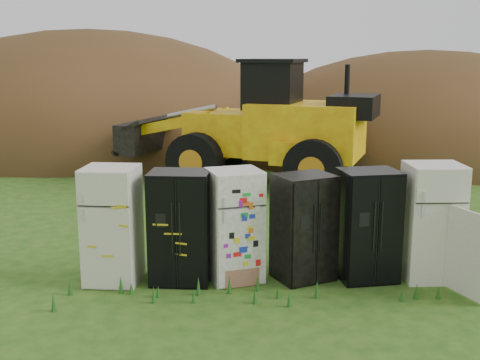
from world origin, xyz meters
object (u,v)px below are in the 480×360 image
(fridge_leftmost, at_px, (112,225))
(fridge_open_door, at_px, (432,222))
(wheel_loader, at_px, (243,122))
(fridge_sticker, at_px, (235,225))
(fridge_black_side, at_px, (180,227))
(fridge_dark_mid, at_px, (304,227))
(fridge_black_right, at_px, (368,225))

(fridge_leftmost, relative_size, fridge_open_door, 0.99)
(fridge_open_door, xyz_separation_m, wheel_loader, (-2.77, 7.42, 0.77))
(fridge_sticker, height_order, fridge_open_door, fridge_open_door)
(fridge_leftmost, bearing_deg, fridge_sticker, 7.70)
(fridge_black_side, bearing_deg, wheel_loader, 86.01)
(fridge_black_side, height_order, fridge_dark_mid, fridge_black_side)
(fridge_black_right, xyz_separation_m, fridge_open_door, (1.01, -0.01, 0.05))
(fridge_black_side, height_order, wheel_loader, wheel_loader)
(fridge_black_side, relative_size, wheel_loader, 0.25)
(fridge_black_side, bearing_deg, fridge_black_right, 5.67)
(fridge_leftmost, bearing_deg, fridge_open_door, 6.39)
(fridge_sticker, height_order, fridge_black_right, fridge_sticker)
(wheel_loader, bearing_deg, fridge_dark_mid, -62.94)
(fridge_sticker, xyz_separation_m, fridge_black_right, (2.09, -0.03, -0.01))
(fridge_leftmost, distance_m, fridge_dark_mid, 3.00)
(fridge_sticker, bearing_deg, fridge_black_side, 167.59)
(fridge_black_right, bearing_deg, fridge_black_side, 172.08)
(fridge_leftmost, height_order, fridge_black_right, fridge_leftmost)
(fridge_leftmost, relative_size, fridge_sticker, 1.03)
(fridge_black_side, bearing_deg, fridge_sticker, 9.14)
(fridge_sticker, distance_m, fridge_black_right, 2.09)
(fridge_black_side, xyz_separation_m, fridge_open_door, (3.95, 0.03, 0.05))
(fridge_black_side, distance_m, fridge_black_right, 2.94)
(fridge_sticker, distance_m, fridge_open_door, 3.10)
(wheel_loader, bearing_deg, fridge_leftmost, -85.55)
(fridge_sticker, bearing_deg, wheel_loader, 70.89)
(fridge_open_door, height_order, wheel_loader, wheel_loader)
(fridge_leftmost, xyz_separation_m, fridge_open_door, (5.00, 0.02, 0.01))
(fridge_dark_mid, bearing_deg, fridge_open_door, -25.72)
(fridge_dark_mid, bearing_deg, fridge_sticker, 155.86)
(wheel_loader, bearing_deg, fridge_black_right, -55.44)
(fridge_leftmost, distance_m, fridge_black_side, 1.06)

